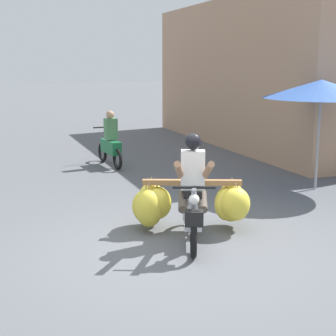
% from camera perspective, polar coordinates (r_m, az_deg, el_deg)
% --- Properties ---
extents(ground_plane, '(120.00, 120.00, 0.00)m').
position_cam_1_polar(ground_plane, '(7.02, 0.51, -9.39)').
color(ground_plane, '#56595E').
extents(motorbike_main_loaded, '(1.90, 2.02, 1.58)m').
position_cam_1_polar(motorbike_main_loaded, '(7.62, 2.53, -3.89)').
color(motorbike_main_loaded, black).
rests_on(motorbike_main_loaded, ground).
extents(motorbike_distant_ahead_left, '(0.50, 1.62, 1.40)m').
position_cam_1_polar(motorbike_distant_ahead_left, '(12.58, -6.57, 2.75)').
color(motorbike_distant_ahead_left, black).
rests_on(motorbike_distant_ahead_left, ground).
extents(shopfront_building, '(3.55, 9.79, 4.42)m').
position_cam_1_polar(shopfront_building, '(16.44, 11.27, 10.47)').
color(shopfront_building, tan).
rests_on(shopfront_building, ground).
extents(market_umbrella_near_shop, '(2.30, 2.30, 2.23)m').
position_cam_1_polar(market_umbrella_near_shop, '(10.47, 17.06, 8.60)').
color(market_umbrella_near_shop, '#99999E').
rests_on(market_umbrella_near_shop, ground).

